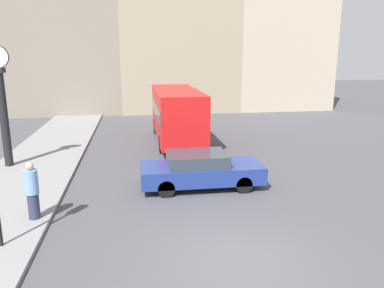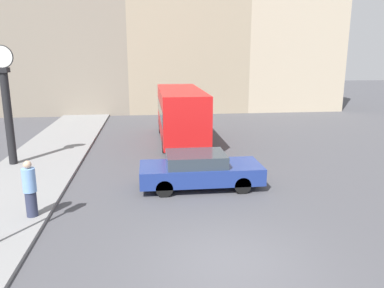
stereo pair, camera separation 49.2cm
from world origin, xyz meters
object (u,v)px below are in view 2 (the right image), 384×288
Objects in this scene: sedan_car at (200,170)px; street_clock at (7,108)px; bus_distant at (181,112)px; pedestrian_blue_stripe at (30,189)px.

street_clock is (-7.86, 3.64, 1.94)m from sedan_car.
bus_distant is 8.87m from street_clock.
street_clock is at bearing 155.15° from sedan_car.
street_clock is (-7.84, -4.04, 0.94)m from bus_distant.
bus_distant is (-0.02, 7.68, 1.00)m from sedan_car.
pedestrian_blue_stripe reaches higher than sedan_car.
sedan_car is 0.58× the size of bus_distant.
pedestrian_blue_stripe is (2.46, -5.87, -1.64)m from street_clock.
bus_distant is at bearing 90.13° from sedan_car.
bus_distant is 11.29m from pedestrian_blue_stripe.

